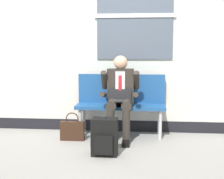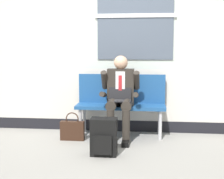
{
  "view_description": "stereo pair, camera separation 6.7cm",
  "coord_description": "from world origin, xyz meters",
  "px_view_note": "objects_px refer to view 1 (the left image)",
  "views": [
    {
      "loc": [
        0.56,
        -4.45,
        1.38
      ],
      "look_at": [
        0.11,
        0.25,
        0.75
      ],
      "focal_mm": 52.32,
      "sensor_mm": 36.0,
      "label": 1
    },
    {
      "loc": [
        0.63,
        -4.44,
        1.38
      ],
      "look_at": [
        0.11,
        0.25,
        0.75
      ],
      "focal_mm": 52.32,
      "sensor_mm": 36.0,
      "label": 2
    }
  ],
  "objects_px": {
    "bench_with_person": "(121,100)",
    "backpack": "(105,137)",
    "handbag": "(72,130)",
    "person_seated": "(120,95)"
  },
  "relations": [
    {
      "from": "bench_with_person",
      "to": "backpack",
      "type": "relative_size",
      "value": 2.86
    },
    {
      "from": "bench_with_person",
      "to": "handbag",
      "type": "height_order",
      "value": "bench_with_person"
    },
    {
      "from": "person_seated",
      "to": "backpack",
      "type": "relative_size",
      "value": 2.6
    },
    {
      "from": "backpack",
      "to": "bench_with_person",
      "type": "bearing_deg",
      "value": 82.03
    },
    {
      "from": "backpack",
      "to": "handbag",
      "type": "bearing_deg",
      "value": 132.0
    },
    {
      "from": "backpack",
      "to": "person_seated",
      "type": "bearing_deg",
      "value": 80.0
    },
    {
      "from": "bench_with_person",
      "to": "handbag",
      "type": "bearing_deg",
      "value": -151.32
    },
    {
      "from": "bench_with_person",
      "to": "person_seated",
      "type": "bearing_deg",
      "value": -90.0
    },
    {
      "from": "person_seated",
      "to": "bench_with_person",
      "type": "bearing_deg",
      "value": 90.0
    },
    {
      "from": "person_seated",
      "to": "backpack",
      "type": "height_order",
      "value": "person_seated"
    }
  ]
}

